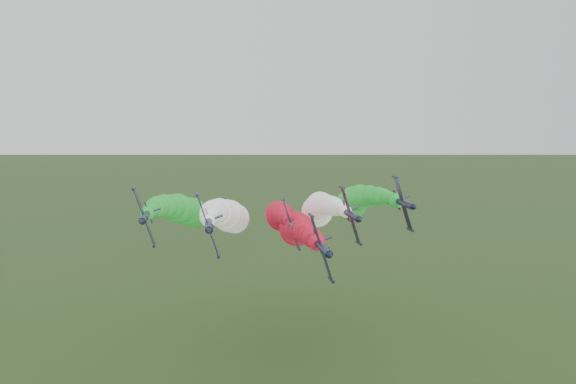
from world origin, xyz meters
The scene contains 6 objects.
jet_lead centered at (12.14, 41.51, 30.28)m, with size 12.02×68.43×17.21m.
jet_inner_left centered at (-2.69, 49.22, 32.37)m, with size 12.21×68.62×17.41m.
jet_inner_right centered at (19.27, 53.48, 32.60)m, with size 12.26×68.67×17.46m.
jet_outer_left centered at (-12.38, 56.95, 32.54)m, with size 12.06×68.47×17.26m.
jet_outer_right centered at (29.32, 58.22, 33.51)m, with size 12.40×68.81×17.60m.
jet_trail centered at (11.75, 65.78, 29.27)m, with size 12.24×68.65×17.44m.
Camera 1 is at (-7.08, -74.55, 52.26)m, focal length 35.00 mm.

